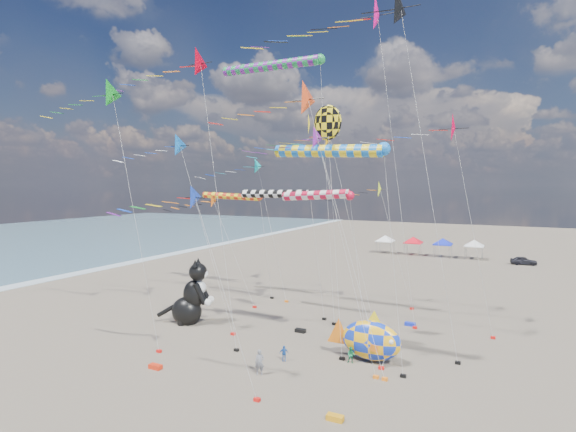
# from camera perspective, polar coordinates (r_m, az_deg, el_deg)

# --- Properties ---
(ground) EXTENTS (260.00, 260.00, 0.00)m
(ground) POSITION_cam_1_polar(r_m,az_deg,el_deg) (27.96, -8.19, -22.58)
(ground) COLOR brown
(ground) RESTS_ON ground
(delta_kite_0) EXTENTS (16.62, 3.09, 26.55)m
(delta_kite_0) POSITION_cam_1_polar(r_m,az_deg,el_deg) (35.67, 13.14, 24.03)
(delta_kite_0) COLOR black
(delta_kite_0) RESTS_ON ground
(delta_kite_1) EXTENTS (9.46, 1.59, 12.59)m
(delta_kite_1) POSITION_cam_1_polar(r_m,az_deg,el_deg) (27.56, -11.62, 1.51)
(delta_kite_1) COLOR #1A3CBF
(delta_kite_1) RESTS_ON ground
(delta_kite_2) EXTENTS (11.84, 2.35, 20.69)m
(delta_kite_2) POSITION_cam_1_polar(r_m,az_deg,el_deg) (37.76, -21.68, 13.98)
(delta_kite_2) COLOR #129C24
(delta_kite_2) RESTS_ON ground
(delta_kite_3) EXTENTS (12.46, 2.44, 23.19)m
(delta_kite_3) POSITION_cam_1_polar(r_m,az_deg,el_deg) (36.64, -12.37, 18.42)
(delta_kite_3) COLOR red
(delta_kite_3) RESTS_ON ground
(delta_kite_4) EXTENTS (15.34, 3.36, 28.73)m
(delta_kite_4) POSITION_cam_1_polar(r_m,az_deg,el_deg) (43.10, 10.91, 23.38)
(delta_kite_4) COLOR #F70A7E
(delta_kite_4) RESTS_ON ground
(delta_kite_5) EXTENTS (10.61, 1.55, 11.59)m
(delta_kite_5) POSITION_cam_1_polar(r_m,az_deg,el_deg) (48.01, -9.97, 1.39)
(delta_kite_5) COLOR orange
(delta_kite_5) RESTS_ON ground
(delta_kite_6) EXTENTS (11.41, 2.13, 16.94)m
(delta_kite_6) POSITION_cam_1_polar(r_m,az_deg,el_deg) (39.97, -13.31, 8.30)
(delta_kite_6) COLOR blue
(delta_kite_6) RESTS_ON ground
(delta_kite_7) EXTENTS (11.09, 2.46, 19.29)m
(delta_kite_7) POSITION_cam_1_polar(r_m,az_deg,el_deg) (30.61, 3.44, 13.99)
(delta_kite_7) COLOR #FF4B1C
(delta_kite_7) RESTS_ON ground
(delta_kite_8) EXTENTS (11.81, 2.63, 18.52)m
(delta_kite_8) POSITION_cam_1_polar(r_m,az_deg,el_deg) (39.82, 20.01, 10.19)
(delta_kite_8) COLOR #ED0036
(delta_kite_8) RESTS_ON ground
(delta_kite_9) EXTENTS (9.26, 1.70, 16.57)m
(delta_kite_9) POSITION_cam_1_polar(r_m,az_deg,el_deg) (30.20, 3.50, 9.39)
(delta_kite_9) COLOR purple
(delta_kite_9) RESTS_ON ground
(delta_kite_10) EXTENTS (13.47, 2.36, 18.34)m
(delta_kite_10) POSITION_cam_1_polar(r_m,az_deg,el_deg) (43.26, 4.14, 9.77)
(delta_kite_10) COLOR #FFAA0D
(delta_kite_10) RESTS_ON ground
(delta_kite_11) EXTENTS (11.08, 1.78, 15.42)m
(delta_kite_11) POSITION_cam_1_polar(r_m,az_deg,el_deg) (49.41, -5.33, 5.86)
(delta_kite_11) COLOR #0DDBE2
(delta_kite_11) RESTS_ON ground
(delta_kite_12) EXTENTS (8.61, 1.90, 13.01)m
(delta_kite_12) POSITION_cam_1_polar(r_m,az_deg,el_deg) (46.69, 11.28, 3.00)
(delta_kite_12) COLOR #E0FE26
(delta_kite_12) RESTS_ON ground
(windsock_0) EXTENTS (7.07, 0.70, 12.06)m
(windsock_0) POSITION_cam_1_polar(r_m,az_deg,el_deg) (33.47, 4.05, 2.50)
(windsock_0) COLOR red
(windsock_0) RESTS_ON ground
(windsock_1) EXTENTS (9.07, 0.77, 11.56)m
(windsock_1) POSITION_cam_1_polar(r_m,az_deg,el_deg) (50.98, -6.82, 2.44)
(windsock_1) COLOR red
(windsock_1) RESTS_ON ground
(windsock_2) EXTENTS (11.71, 0.95, 23.86)m
(windsock_2) POSITION_cam_1_polar(r_m,az_deg,el_deg) (43.30, -1.76, 18.48)
(windsock_2) COLOR #1B9446
(windsock_2) RESTS_ON ground
(windsock_3) EXTENTS (9.45, 0.89, 15.23)m
(windsock_3) POSITION_cam_1_polar(r_m,az_deg,el_deg) (30.73, 5.79, 8.16)
(windsock_3) COLOR blue
(windsock_3) RESTS_ON ground
(windsock_4) EXTENTS (9.07, 0.82, 12.02)m
(windsock_4) POSITION_cam_1_polar(r_m,az_deg,el_deg) (42.87, -1.22, 2.76)
(windsock_4) COLOR black
(windsock_4) RESTS_ON ground
(angelfish_kite) EXTENTS (3.74, 3.02, 18.44)m
(angelfish_kite) POSITION_cam_1_polar(r_m,az_deg,el_deg) (34.39, 4.73, 11.48)
(angelfish_kite) COLOR yellow
(angelfish_kite) RESTS_ON ground
(cat_inflatable) EXTENTS (4.86, 3.67, 5.88)m
(cat_inflatable) POSITION_cam_1_polar(r_m,az_deg,el_deg) (41.73, -12.42, -9.32)
(cat_inflatable) COLOR black
(cat_inflatable) RESTS_ON ground
(fish_inflatable) EXTENTS (5.65, 2.03, 3.72)m
(fish_inflatable) POSITION_cam_1_polar(r_m,az_deg,el_deg) (33.33, 10.44, -15.24)
(fish_inflatable) COLOR #1333BB
(fish_inflatable) RESTS_ON ground
(person_adult) EXTENTS (0.72, 0.60, 1.67)m
(person_adult) POSITION_cam_1_polar(r_m,az_deg,el_deg) (31.05, -3.63, -18.05)
(person_adult) COLOR slate
(person_adult) RESTS_ON ground
(child_green) EXTENTS (0.61, 0.51, 1.14)m
(child_green) POSITION_cam_1_polar(r_m,az_deg,el_deg) (33.19, 8.02, -17.09)
(child_green) COLOR #1B8950
(child_green) RESTS_ON ground
(child_blue) EXTENTS (0.69, 0.58, 1.11)m
(child_blue) POSITION_cam_1_polar(r_m,az_deg,el_deg) (33.26, -0.52, -17.03)
(child_blue) COLOR #2056B2
(child_blue) RESTS_ON ground
(kite_bag_0) EXTENTS (0.90, 0.44, 0.30)m
(kite_bag_0) POSITION_cam_1_polar(r_m,az_deg,el_deg) (33.37, -16.49, -17.88)
(kite_bag_0) COLOR red
(kite_bag_0) RESTS_ON ground
(kite_bag_1) EXTENTS (0.90, 0.44, 0.30)m
(kite_bag_1) POSITION_cam_1_polar(r_m,az_deg,el_deg) (26.20, 5.99, -24.12)
(kite_bag_1) COLOR orange
(kite_bag_1) RESTS_ON ground
(kite_bag_2) EXTENTS (0.90, 0.44, 0.30)m
(kite_bag_2) POSITION_cam_1_polar(r_m,az_deg,el_deg) (42.32, 15.24, -13.10)
(kite_bag_2) COLOR #1427C8
(kite_bag_2) RESTS_ON ground
(kite_bag_3) EXTENTS (0.90, 0.44, 0.30)m
(kite_bag_3) POSITION_cam_1_polar(r_m,az_deg,el_deg) (39.22, 1.59, -14.34)
(kite_bag_3) COLOR black
(kite_bag_3) RESTS_ON ground
(tent_row) EXTENTS (19.20, 4.20, 3.80)m
(tent_row) POSITION_cam_1_polar(r_m,az_deg,el_deg) (82.05, 17.34, -2.72)
(tent_row) COLOR white
(tent_row) RESTS_ON ground
(parked_car) EXTENTS (3.94, 1.95, 1.29)m
(parked_car) POSITION_cam_1_polar(r_m,az_deg,el_deg) (79.42, 27.74, -5.04)
(parked_car) COLOR #26262D
(parked_car) RESTS_ON ground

